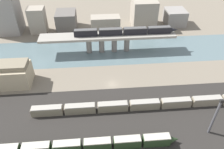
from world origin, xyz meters
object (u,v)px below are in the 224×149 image
train_yard_near (55,147)px  signal_tower (215,117)px  train_on_bridge (126,31)px  train_yard_mid (148,104)px

train_yard_near → signal_tower: signal_tower is taller
signal_tower → train_on_bridge: bearing=111.5°
train_on_bridge → train_yard_near: (-30.63, -59.94, -9.80)m
train_yard_near → train_yard_mid: size_ratio=0.89×
train_on_bridge → train_yard_near: size_ratio=0.68×
train_yard_mid → train_on_bridge: bearing=94.5°
train_yard_near → signal_tower: bearing=3.3°
train_on_bridge → signal_tower: signal_tower is taller
train_yard_near → signal_tower: (53.07, 3.06, 6.12)m
train_on_bridge → train_yard_mid: 44.71m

